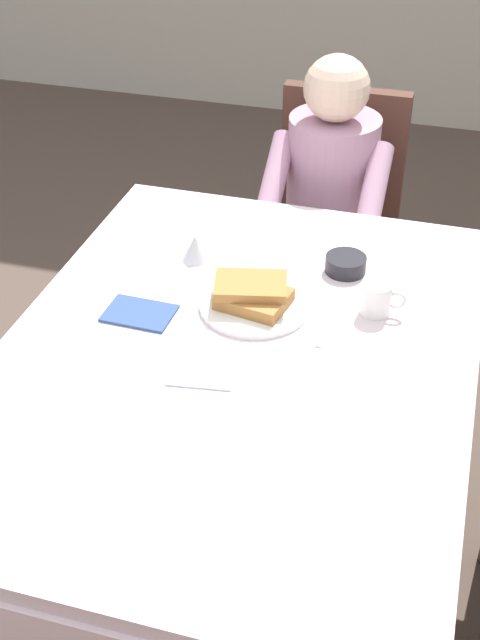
{
  "coord_description": "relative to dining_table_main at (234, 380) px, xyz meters",
  "views": [
    {
      "loc": [
        0.45,
        -1.51,
        1.95
      ],
      "look_at": [
        -0.0,
        0.06,
        0.79
      ],
      "focal_mm": 47.42,
      "sensor_mm": 36.0,
      "label": 1
    }
  ],
  "objects": [
    {
      "name": "spoon_near_edge",
      "position": [
        -0.04,
        -0.15,
        0.09
      ],
      "size": [
        0.15,
        0.04,
        0.0
      ],
      "primitive_type": "cube",
      "rotation": [
        0.0,
        0.0,
        0.14
      ],
      "color": "silver",
      "rests_on": "dining_table_main"
    },
    {
      "name": "plate_breakfast",
      "position": [
        -0.0,
        0.19,
        0.1
      ],
      "size": [
        0.28,
        0.28,
        0.02
      ],
      "primitive_type": "cylinder",
      "color": "white",
      "rests_on": "dining_table_main"
    },
    {
      "name": "fork_left_of_plate",
      "position": [
        -0.19,
        0.17,
        0.09
      ],
      "size": [
        0.03,
        0.18,
        0.0
      ],
      "primitive_type": "cube",
      "rotation": [
        0.0,
        0.0,
        1.48
      ],
      "color": "silver",
      "rests_on": "dining_table_main"
    },
    {
      "name": "bowl_butter",
      "position": [
        0.19,
        0.42,
        0.11
      ],
      "size": [
        0.11,
        0.11,
        0.04
      ],
      "primitive_type": "cylinder",
      "color": "black",
      "rests_on": "dining_table_main"
    },
    {
      "name": "knife_right_of_plate",
      "position": [
        0.19,
        0.17,
        0.09
      ],
      "size": [
        0.01,
        0.2,
        0.0
      ],
      "primitive_type": "cube",
      "rotation": [
        0.0,
        0.0,
        1.57
      ],
      "color": "silver",
      "rests_on": "dining_table_main"
    },
    {
      "name": "dining_table_main",
      "position": [
        0.0,
        0.0,
        0.0
      ],
      "size": [
        1.12,
        1.52,
        0.74
      ],
      "color": "silver",
      "rests_on": "ground"
    },
    {
      "name": "breakfast_stack",
      "position": [
        -0.01,
        0.18,
        0.13
      ],
      "size": [
        0.21,
        0.18,
        0.06
      ],
      "color": "#A36B33",
      "rests_on": "plate_breakfast"
    },
    {
      "name": "syrup_pitcher",
      "position": [
        -0.22,
        0.36,
        0.13
      ],
      "size": [
        0.08,
        0.08,
        0.07
      ],
      "color": "silver",
      "rests_on": "dining_table_main"
    },
    {
      "name": "ground_plane",
      "position": [
        0.0,
        0.0,
        -0.65
      ],
      "size": [
        14.0,
        14.0,
        0.0
      ],
      "primitive_type": "plane",
      "color": "brown"
    },
    {
      "name": "diner_person",
      "position": [
        0.03,
        1.01,
        0.02
      ],
      "size": [
        0.4,
        0.43,
        1.12
      ],
      "rotation": [
        0.0,
        0.0,
        3.14
      ],
      "color": "#B2849E",
      "rests_on": "ground"
    },
    {
      "name": "cup_coffee",
      "position": [
        0.3,
        0.25,
        0.13
      ],
      "size": [
        0.11,
        0.08,
        0.08
      ],
      "color": "white",
      "rests_on": "dining_table_main"
    },
    {
      "name": "chair_diner",
      "position": [
        0.03,
        1.17,
        -0.12
      ],
      "size": [
        0.44,
        0.45,
        0.93
      ],
      "rotation": [
        0.0,
        0.0,
        3.14
      ],
      "color": "#4C2D23",
      "rests_on": "ground"
    },
    {
      "name": "napkin_folded",
      "position": [
        -0.27,
        0.08,
        0.09
      ],
      "size": [
        0.17,
        0.12,
        0.01
      ],
      "primitive_type": "cube",
      "rotation": [
        0.0,
        0.0,
        -0.03
      ],
      "color": "#334C7F",
      "rests_on": "dining_table_main"
    }
  ]
}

